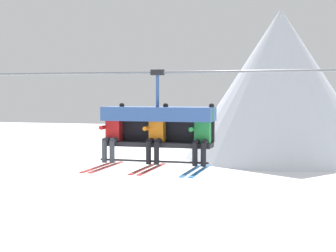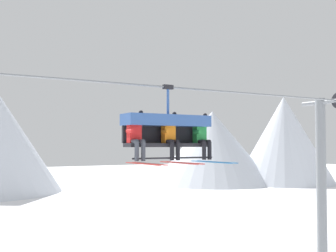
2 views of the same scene
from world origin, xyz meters
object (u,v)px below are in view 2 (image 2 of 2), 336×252
(skier_orange, at_px, (171,136))
(skier_green, at_px, (202,136))
(skier_red, at_px, (136,136))
(lift_tower_far, at_px, (322,197))
(chairlift_chair, at_px, (167,126))

(skier_orange, bearing_deg, skier_green, 0.00)
(skier_green, bearing_deg, skier_orange, 180.00)
(skier_orange, relative_size, skier_green, 1.00)
(skier_red, xyz_separation_m, skier_green, (1.99, 0.00, 0.00))
(skier_orange, height_order, skier_green, same)
(skier_orange, bearing_deg, skier_red, 180.00)
(skier_red, height_order, skier_green, same)
(lift_tower_far, height_order, skier_red, lift_tower_far)
(skier_red, height_order, skier_orange, same)
(lift_tower_far, distance_m, skier_green, 6.26)
(chairlift_chair, height_order, skier_red, chairlift_chair)
(lift_tower_far, relative_size, skier_orange, 4.52)
(chairlift_chair, xyz_separation_m, skier_green, (1.00, -0.21, -0.27))
(skier_red, bearing_deg, skier_orange, 0.00)
(skier_orange, xyz_separation_m, skier_green, (0.99, 0.00, 0.00))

